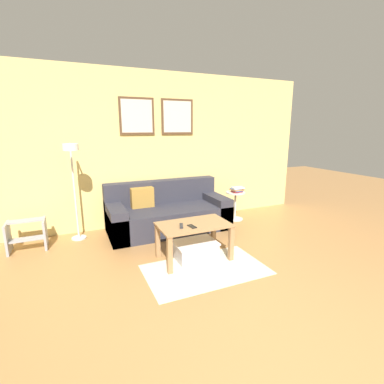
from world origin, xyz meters
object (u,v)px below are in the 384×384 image
coffee_table (194,231)px  remote_control (181,226)px  floor_lamp (73,172)px  cell_phone (192,226)px  storage_bin (195,250)px  couch (167,213)px  side_table (235,203)px  step_stool (27,234)px  book_stack (237,189)px

coffee_table → remote_control: size_ratio=5.94×
floor_lamp → cell_phone: size_ratio=10.27×
storage_bin → remote_control: remote_control is taller
couch → coffee_table: (-0.05, -1.16, 0.10)m
remote_control → floor_lamp: bearing=155.4°
coffee_table → cell_phone: 0.15m
coffee_table → side_table: size_ratio=1.74×
remote_control → cell_phone: (0.12, -0.06, -0.01)m
remote_control → step_stool: 2.18m
couch → storage_bin: (-0.03, -1.16, -0.16)m
book_stack → step_stool: 3.35m
couch → coffee_table: couch is taller
side_table → cell_phone: (-1.40, -1.21, 0.16)m
storage_bin → coffee_table: bearing=-169.8°
couch → remote_control: 1.23m
remote_control → step_stool: remote_control is taller
cell_phone → step_stool: (-1.91, 1.26, -0.25)m
couch → cell_phone: 1.27m
storage_bin → remote_control: bearing=-171.2°
coffee_table → floor_lamp: bearing=139.6°
book_stack → step_stool: (-3.33, 0.07, -0.34)m
floor_lamp → step_stool: (-0.65, 0.05, -0.83)m
couch → side_table: size_ratio=3.77×
coffee_table → book_stack: 1.76m
floor_lamp → side_table: 2.76m
side_table → cell_phone: side_table is taller
step_stool → couch: bearing=-0.6°
side_table → cell_phone: 1.86m
floor_lamp → side_table: bearing=-0.0°
step_stool → floor_lamp: bearing=-4.7°
remote_control → couch: bearing=99.9°
storage_bin → cell_phone: (-0.08, -0.09, 0.36)m
coffee_table → couch: bearing=87.7°
floor_lamp → cell_phone: 1.84m
couch → step_stool: (-2.02, 0.02, -0.05)m
couch → floor_lamp: 1.58m
floor_lamp → side_table: (2.66, -0.00, -0.74)m
storage_bin → floor_lamp: floor_lamp is taller
coffee_table → side_table: side_table is taller
floor_lamp → step_stool: bearing=175.3°
floor_lamp → cell_phone: floor_lamp is taller
step_stool → side_table: bearing=-1.0°
side_table → remote_control: 1.91m
storage_bin → side_table: 1.74m
side_table → step_stool: bearing=179.0°
floor_lamp → book_stack: bearing=-0.4°
floor_lamp → storage_bin: bearing=-39.9°
coffee_table → step_stool: coffee_table is taller
couch → coffee_table: 1.17m
cell_phone → step_stool: size_ratio=0.29×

